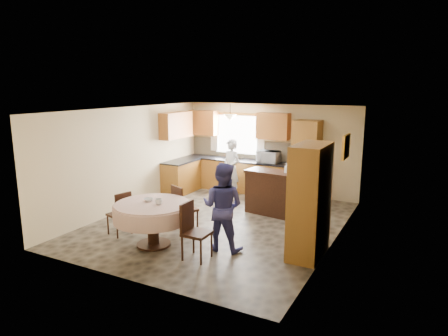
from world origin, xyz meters
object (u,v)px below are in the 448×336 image
chair_left (121,211)px  person_sink (231,169)px  chair_back (182,206)px  person_dining (223,207)px  sideboard (274,194)px  cupboard (310,201)px  chair_right (193,228)px  oven_tower (306,161)px  dining_table (153,213)px

chair_left → person_sink: person_sink is taller
chair_back → person_dining: bearing=-176.4°
sideboard → cupboard: (1.37, -1.89, 0.52)m
cupboard → chair_back: cupboard is taller
sideboard → chair_right: bearing=-89.5°
chair_back → oven_tower: bearing=-91.0°
chair_right → person_sink: size_ratio=0.63×
oven_tower → chair_back: size_ratio=2.15×
person_dining → person_sink: bearing=-70.9°
dining_table → person_dining: bearing=20.0°
person_sink → person_dining: 3.46m
oven_tower → cupboard: (1.07, -3.44, -0.05)m
sideboard → cupboard: bearing=-46.2°
oven_tower → chair_right: size_ratio=2.10×
oven_tower → cupboard: size_ratio=1.05×
chair_left → chair_back: chair_back is taller
sideboard → dining_table: bearing=-107.7°
oven_tower → chair_right: bearing=-98.7°
dining_table → person_dining: 1.34m
chair_left → chair_right: bearing=96.5°
oven_tower → person_sink: (-1.82, -0.77, -0.26)m
sideboard → cupboard: cupboard is taller
chair_back → chair_right: bearing=155.1°
chair_back → chair_left: bearing=61.4°
chair_back → person_dining: person_dining is taller
dining_table → cupboard: bearing=19.1°
dining_table → person_sink: person_sink is taller
chair_right → person_dining: size_ratio=0.61×
cupboard → chair_left: cupboard is taller
person_sink → chair_right: bearing=-54.2°
cupboard → chair_left: 3.76m
chair_left → cupboard: bearing=117.1°
dining_table → chair_left: bearing=171.7°
sideboard → chair_back: bearing=-115.6°
person_dining → chair_left: bearing=3.7°
chair_left → sideboard: bearing=154.6°
cupboard → person_dining: size_ratio=1.23×
dining_table → person_dining: person_dining is taller
sideboard → chair_back: chair_back is taller
dining_table → chair_back: bearing=85.7°
chair_right → sideboard: bearing=-7.9°
sideboard → chair_left: size_ratio=1.50×
person_dining → sideboard: bearing=-97.5°
cupboard → chair_right: bearing=-148.6°
cupboard → person_sink: size_ratio=1.26×
chair_back → person_dining: 1.29m
sideboard → person_dining: size_ratio=0.83×
cupboard → oven_tower: bearing=107.3°
chair_left → chair_right: chair_right is taller
sideboard → dining_table: size_ratio=0.93×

